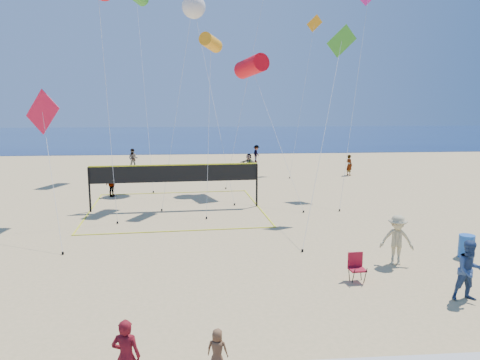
{
  "coord_description": "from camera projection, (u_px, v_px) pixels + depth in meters",
  "views": [
    {
      "loc": [
        -0.49,
        -10.9,
        5.48
      ],
      "look_at": [
        0.6,
        2.0,
        3.27
      ],
      "focal_mm": 35.0,
      "sensor_mm": 36.0,
      "label": 1
    }
  ],
  "objects": [
    {
      "name": "ground",
      "position": [
        223.0,
        323.0,
        11.67
      ],
      "size": [
        120.0,
        120.0,
        0.0
      ],
      "primitive_type": "plane",
      "color": "tan",
      "rests_on": "ground"
    },
    {
      "name": "kite_6",
      "position": [
        194.0,
        7.0,
        29.04
      ],
      "size": [
        2.84,
        7.31,
        11.95
      ],
      "rotation": [
        0.0,
        0.0,
        -0.02
      ],
      "color": "silver",
      "rests_on": "ground"
    },
    {
      "name": "kite_2",
      "position": [
        211.0,
        43.0,
        23.81
      ],
      "size": [
        1.28,
        4.32,
        8.83
      ],
      "rotation": [
        0.0,
        0.0,
        -0.41
      ],
      "color": "orange",
      "rests_on": "ground"
    },
    {
      "name": "far_person_4",
      "position": [
        256.0,
        154.0,
        41.71
      ],
      "size": [
        0.94,
        1.15,
        1.55
      ],
      "primitive_type": "imported",
      "rotation": [
        0.0,
        0.0,
        1.14
      ],
      "color": "gray",
      "rests_on": "ground"
    },
    {
      "name": "toddler",
      "position": [
        217.0,
        350.0,
        8.48
      ],
      "size": [
        0.45,
        0.35,
        0.8
      ],
      "primitive_type": "imported",
      "rotation": [
        0.0,
        0.0,
        2.87
      ],
      "color": "brown",
      "rests_on": "seawall"
    },
    {
      "name": "camp_chair",
      "position": [
        356.0,
        265.0,
        14.31
      ],
      "size": [
        0.5,
        0.61,
        0.97
      ],
      "rotation": [
        0.0,
        0.0,
        0.06
      ],
      "color": "maroon",
      "rests_on": "ground"
    },
    {
      "name": "kite_3",
      "position": [
        43.0,
        116.0,
        19.23
      ],
      "size": [
        2.38,
        4.05,
        5.95
      ],
      "rotation": [
        0.0,
        0.0,
        -0.34
      ],
      "color": "red",
      "rests_on": "ground"
    },
    {
      "name": "kite_4",
      "position": [
        340.0,
        52.0,
        21.55
      ],
      "size": [
        3.79,
        6.19,
        8.98
      ],
      "rotation": [
        0.0,
        0.0,
        0.35
      ],
      "color": "green",
      "rests_on": "ground"
    },
    {
      "name": "far_person_3",
      "position": [
        133.0,
        159.0,
        37.93
      ],
      "size": [
        0.84,
        0.69,
        1.61
      ],
      "primitive_type": "imported",
      "rotation": [
        0.0,
        0.0,
        -0.11
      ],
      "color": "gray",
      "rests_on": "ground"
    },
    {
      "name": "kite_5",
      "position": [
        368.0,
        2.0,
        27.28
      ],
      "size": [
        4.03,
        6.33,
        12.72
      ],
      "rotation": [
        0.0,
        0.0,
        -0.14
      ],
      "color": "#E3228D",
      "rests_on": "ground"
    },
    {
      "name": "trash_barrel",
      "position": [
        466.0,
        246.0,
        16.49
      ],
      "size": [
        0.69,
        0.69,
        0.8
      ],
      "primitive_type": "cylinder",
      "rotation": [
        0.0,
        0.0,
        0.36
      ],
      "color": "#1A52AE",
      "rests_on": "ground"
    },
    {
      "name": "ocean",
      "position": [
        204.0,
        136.0,
        72.57
      ],
      "size": [
        140.0,
        50.0,
        0.03
      ],
      "primitive_type": "cube",
      "color": "#10204F",
      "rests_on": "ground"
    },
    {
      "name": "far_person_1",
      "position": [
        249.0,
        163.0,
        35.38
      ],
      "size": [
        1.37,
        1.23,
        1.51
      ],
      "primitive_type": "imported",
      "rotation": [
        0.0,
        0.0,
        -0.68
      ],
      "color": "gray",
      "rests_on": "ground"
    },
    {
      "name": "kite_10",
      "position": [
        251.0,
        66.0,
        27.83
      ],
      "size": [
        2.98,
        7.67,
        8.17
      ],
      "rotation": [
        0.0,
        0.0,
        0.41
      ],
      "color": "red",
      "rests_on": "ground"
    },
    {
      "name": "woman",
      "position": [
        126.0,
        357.0,
        8.74
      ],
      "size": [
        0.58,
        0.42,
        1.49
      ],
      "primitive_type": "imported",
      "rotation": [
        0.0,
        0.0,
        3.02
      ],
      "color": "maroon",
      "rests_on": "ground"
    },
    {
      "name": "bystander_b",
      "position": [
        397.0,
        240.0,
        15.71
      ],
      "size": [
        1.25,
        0.97,
        1.7
      ],
      "primitive_type": "imported",
      "rotation": [
        0.0,
        0.0,
        -0.35
      ],
      "color": "tan",
      "rests_on": "ground"
    },
    {
      "name": "far_person_0",
      "position": [
        112.0,
        183.0,
        26.8
      ],
      "size": [
        0.75,
        0.98,
        1.54
      ],
      "primitive_type": "imported",
      "rotation": [
        0.0,
        0.0,
        1.09
      ],
      "color": "gray",
      "rests_on": "ground"
    },
    {
      "name": "bystander_a",
      "position": [
        470.0,
        271.0,
        12.85
      ],
      "size": [
        0.85,
        0.68,
        1.71
      ],
      "primitive_type": "imported",
      "rotation": [
        0.0,
        0.0,
        -0.03
      ],
      "color": "navy",
      "rests_on": "ground"
    },
    {
      "name": "kite_9",
      "position": [
        312.0,
        36.0,
        35.71
      ],
      "size": [
        3.29,
        4.72,
        11.99
      ],
      "rotation": [
        0.0,
        0.0,
        0.4
      ],
      "color": "orange",
      "rests_on": "ground"
    },
    {
      "name": "far_person_2",
      "position": [
        349.0,
        165.0,
        34.46
      ],
      "size": [
        0.55,
        0.66,
        1.53
      ],
      "primitive_type": "imported",
      "rotation": [
        0.0,
        0.0,
        1.97
      ],
      "color": "gray",
      "rests_on": "ground"
    },
    {
      "name": "volleyball_net",
      "position": [
        175.0,
        179.0,
        23.62
      ],
      "size": [
        9.14,
        9.0,
        2.3
      ],
      "rotation": [
        0.0,
        0.0,
        0.06
      ],
      "color": "black",
      "rests_on": "ground"
    }
  ]
}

